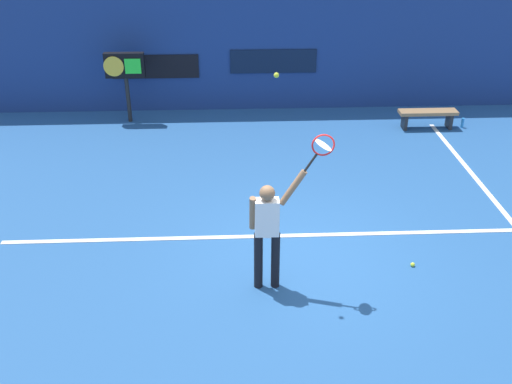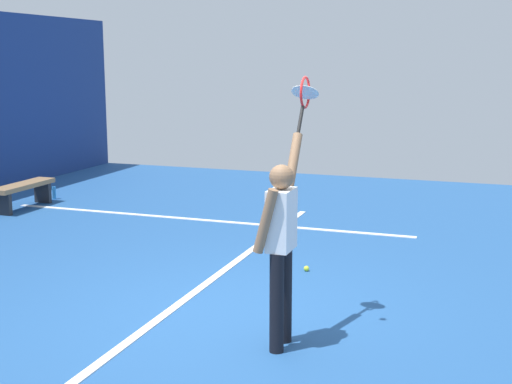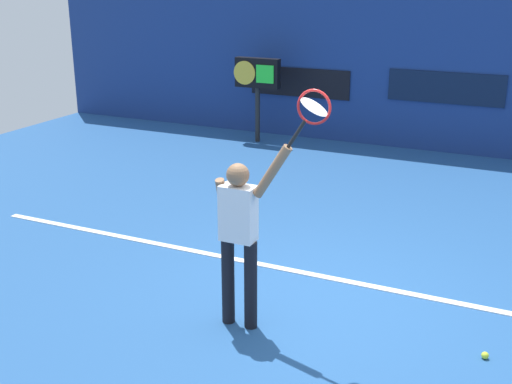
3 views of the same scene
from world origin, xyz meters
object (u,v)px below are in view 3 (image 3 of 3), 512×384
object	(u,v)px
tennis_racket	(312,110)
scoreboard_clock	(257,77)
tennis_player	(239,231)
spare_ball	(485,355)

from	to	relation	value
tennis_racket	scoreboard_clock	xyz separation A→B (m)	(-3.72, 6.89, -0.91)
tennis_player	spare_ball	distance (m)	2.55
tennis_player	scoreboard_clock	world-z (taller)	tennis_player
tennis_player	spare_ball	size ratio (longest dim) A/B	28.35
tennis_player	tennis_racket	world-z (taller)	tennis_racket
tennis_racket	spare_ball	bearing A→B (deg)	13.77
tennis_racket	scoreboard_clock	bearing A→B (deg)	118.39
tennis_player	tennis_racket	size ratio (longest dim) A/B	3.19
spare_ball	tennis_racket	bearing A→B (deg)	-166.23
scoreboard_clock	spare_ball	world-z (taller)	scoreboard_clock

